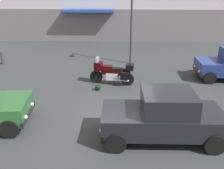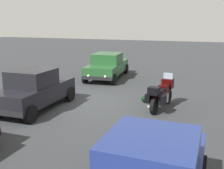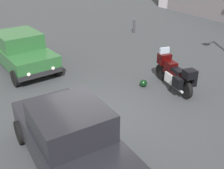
{
  "view_description": "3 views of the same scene",
  "coord_description": "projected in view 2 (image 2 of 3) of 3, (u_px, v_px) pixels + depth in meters",
  "views": [
    {
      "loc": [
        0.05,
        -8.5,
        4.64
      ],
      "look_at": [
        -0.39,
        1.22,
        0.81
      ],
      "focal_mm": 40.2,
      "sensor_mm": 36.0,
      "label": 1
    },
    {
      "loc": [
        10.2,
        5.26,
        3.5
      ],
      "look_at": [
        -0.25,
        1.31,
        0.89
      ],
      "focal_mm": 43.7,
      "sensor_mm": 36.0,
      "label": 2
    },
    {
      "loc": [
        5.94,
        -3.0,
        4.52
      ],
      "look_at": [
        -0.39,
        0.7,
        0.86
      ],
      "focal_mm": 42.07,
      "sensor_mm": 36.0,
      "label": 3
    }
  ],
  "objects": [
    {
      "name": "motorcycle",
      "position": [
        161.0,
        94.0,
        11.01
      ],
      "size": [
        2.25,
        0.92,
        1.36
      ],
      "rotation": [
        0.0,
        0.0,
        2.98
      ],
      "color": "black",
      "rests_on": "ground"
    },
    {
      "name": "car_wagon_end",
      "position": [
        35.0,
        90.0,
        10.97
      ],
      "size": [
        3.9,
        1.85,
        1.64
      ],
      "rotation": [
        0.0,
        0.0,
        3.16
      ],
      "color": "black",
      "rests_on": "ground"
    },
    {
      "name": "ground_plane",
      "position": [
        82.0,
        103.0,
        11.89
      ],
      "size": [
        80.0,
        80.0,
        0.0
      ],
      "primitive_type": "plane",
      "color": "#2D3033"
    },
    {
      "name": "car_sedan_far",
      "position": [
        107.0,
        66.0,
        17.04
      ],
      "size": [
        4.71,
        2.37,
        1.56
      ],
      "rotation": [
        0.0,
        0.0,
        0.11
      ],
      "color": "#235128",
      "rests_on": "ground"
    },
    {
      "name": "helmet",
      "position": [
        144.0,
        99.0,
        12.03
      ],
      "size": [
        0.28,
        0.28,
        0.28
      ],
      "primitive_type": "sphere",
      "color": "black",
      "rests_on": "ground"
    }
  ]
}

